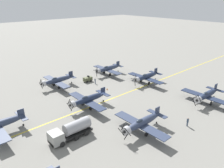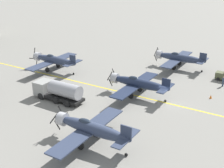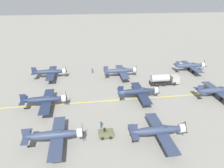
# 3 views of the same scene
# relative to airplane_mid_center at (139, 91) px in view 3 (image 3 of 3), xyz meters

# --- Properties ---
(ground_plane) EXTENTS (400.00, 400.00, 0.00)m
(ground_plane) POSITION_rel_airplane_mid_center_xyz_m (-0.21, -4.86, -2.01)
(ground_plane) COLOR gray
(taxiway_stripe) EXTENTS (0.30, 160.00, 0.01)m
(taxiway_stripe) POSITION_rel_airplane_mid_center_xyz_m (-0.21, -4.86, -2.01)
(taxiway_stripe) COLOR yellow
(taxiway_stripe) RESTS_ON ground
(airplane_mid_center) EXTENTS (12.00, 9.98, 3.65)m
(airplane_mid_center) POSITION_rel_airplane_mid_center_xyz_m (0.00, 0.00, 0.00)
(airplane_mid_center) COLOR #1E2842
(airplane_mid_center) RESTS_ON ground
(airplane_near_right) EXTENTS (12.00, 9.98, 3.77)m
(airplane_near_right) POSITION_rel_airplane_mid_center_xyz_m (14.33, -18.29, -0.00)
(airplane_near_right) COLOR #2D3750
(airplane_near_right) RESTS_ON ground
(airplane_far_left) EXTENTS (12.00, 9.98, 3.77)m
(airplane_far_left) POSITION_rel_airplane_mid_center_xyz_m (-16.19, 21.10, -0.00)
(airplane_far_left) COLOR #323C56
(airplane_far_left) RESTS_ON ground
(airplane_near_center) EXTENTS (12.00, 9.98, 3.79)m
(airplane_near_center) POSITION_rel_airplane_mid_center_xyz_m (1.05, -21.57, 0.00)
(airplane_near_center) COLOR #1F2943
(airplane_near_center) RESTS_ON ground
(airplane_near_left) EXTENTS (12.00, 9.98, 3.65)m
(airplane_near_left) POSITION_rel_airplane_mid_center_xyz_m (-16.82, -22.40, -0.00)
(airplane_near_left) COLOR #222D46
(airplane_near_left) RESTS_ON ground
(airplane_mid_right) EXTENTS (12.00, 9.98, 3.65)m
(airplane_mid_right) POSITION_rel_airplane_mid_center_xyz_m (15.64, -0.74, 0.00)
(airplane_mid_right) COLOR #2B364F
(airplane_mid_right) RESTS_ON ground
(airplane_mid_left) EXTENTS (12.00, 9.98, 3.65)m
(airplane_mid_left) POSITION_rel_airplane_mid_center_xyz_m (-14.76, -1.67, 0.00)
(airplane_mid_left) COLOR #303B54
(airplane_mid_left) RESTS_ON ground
(airplane_far_center) EXTENTS (12.00, 9.98, 3.75)m
(airplane_far_center) POSITION_rel_airplane_mid_center_xyz_m (2.21, 18.64, 0.00)
(airplane_far_center) COLOR #303A53
(airplane_far_center) RESTS_ON ground
(fuel_tanker) EXTENTS (2.68, 8.00, 2.98)m
(fuel_tanker) POSITION_rel_airplane_mid_center_xyz_m (-7.59, 9.18, -0.50)
(fuel_tanker) COLOR black
(fuel_tanker) RESTS_ON ground
(tow_tractor) EXTENTS (1.57, 2.60, 1.79)m
(tow_tractor) POSITION_rel_airplane_mid_center_xyz_m (13.51, -9.66, -1.22)
(tow_tractor) COLOR #515638
(tow_tractor) RESTS_ON ground
(ground_crew_walking) EXTENTS (0.36, 0.36, 1.66)m
(ground_crew_walking) POSITION_rel_airplane_mid_center_xyz_m (10.62, -10.24, -1.10)
(ground_crew_walking) COLOR #334256
(ground_crew_walking) RESTS_ON ground
(ground_crew_inspecting) EXTENTS (0.40, 0.40, 1.84)m
(ground_crew_inspecting) POSITION_rel_airplane_mid_center_xyz_m (-19.38, -9.92, -1.01)
(ground_crew_inspecting) COLOR #334256
(ground_crew_inspecting) RESTS_ON ground
(traffic_cone) EXTENTS (0.36, 0.36, 0.55)m
(traffic_cone) POSITION_rel_airplane_mid_center_xyz_m (4.80, -9.88, -1.74)
(traffic_cone) COLOR orange
(traffic_cone) RESTS_ON ground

